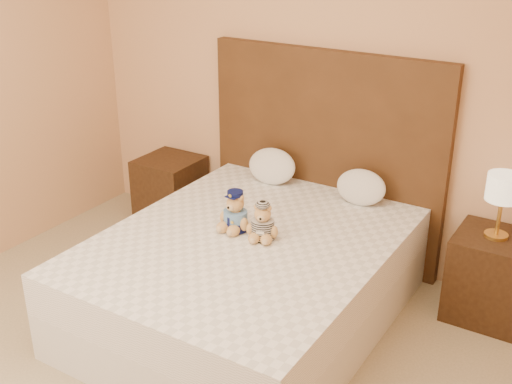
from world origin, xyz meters
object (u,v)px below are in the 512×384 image
bed (248,278)px  pillow_left (272,165)px  nightstand_right (489,276)px  pillow_right (361,186)px  nightstand_left (171,191)px  lamp (503,191)px  teddy_police (235,211)px  teddy_prisoner (263,222)px

bed → pillow_left: pillow_left is taller
nightstand_right → pillow_right: pillow_right is taller
nightstand_left → pillow_left: size_ratio=1.48×
nightstand_left → lamp: lamp is taller
nightstand_left → teddy_police: size_ratio=2.16×
nightstand_left → pillow_left: (0.92, 0.03, 0.41)m
teddy_police → pillow_left: bearing=109.9°
nightstand_right → pillow_right: 0.97m
nightstand_right → teddy_police: bearing=-151.4°
nightstand_left → nightstand_right: size_ratio=1.00×
teddy_prisoner → pillow_right: (0.28, 0.79, 0.01)m
teddy_prisoner → pillow_right: size_ratio=0.65×
pillow_left → pillow_right: (0.69, 0.00, -0.01)m
pillow_left → pillow_right: bearing=0.0°
lamp → teddy_police: 1.57m
bed → pillow_left: (-0.33, 0.83, 0.41)m
nightstand_left → lamp: size_ratio=1.38×
lamp → pillow_right: bearing=178.1°
lamp → teddy_prisoner: lamp is taller
nightstand_left → pillow_left: bearing=1.9°
bed → teddy_prisoner: bearing=26.9°
nightstand_left → teddy_police: (1.13, -0.75, 0.40)m
teddy_police → lamp: bearing=33.8°
nightstand_left → pillow_right: bearing=1.1°
nightstand_right → pillow_right: (-0.89, 0.03, 0.40)m
teddy_prisoner → nightstand_right: bearing=14.4°
teddy_prisoner → pillow_right: bearing=51.8°
lamp → nightstand_left: bearing=180.0°
bed → teddy_police: bearing=156.5°
lamp → pillow_left: lamp is taller
nightstand_right → teddy_police: teddy_police is taller
lamp → pillow_left: 1.58m
nightstand_right → pillow_left: bearing=178.9°
nightstand_right → teddy_prisoner: bearing=-147.0°
bed → pillow_right: pillow_right is taller
lamp → pillow_left: size_ratio=1.08×
pillow_right → lamp: bearing=-1.9°
nightstand_left → teddy_prisoner: teddy_prisoner is taller
nightstand_left → teddy_prisoner: size_ratio=2.45×
teddy_police → teddy_prisoner: bearing=1.6°
lamp → teddy_police: bearing=-151.4°
bed → nightstand_left: 1.48m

